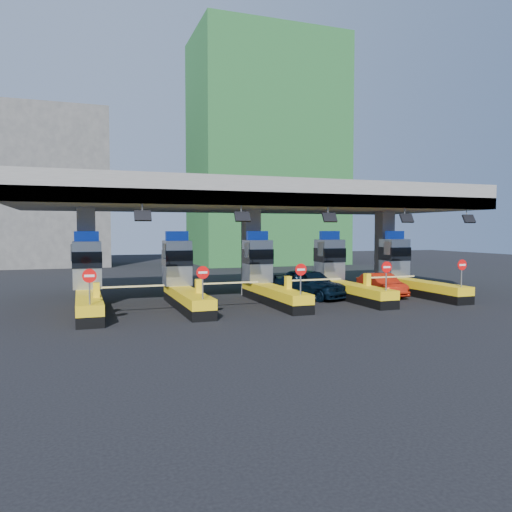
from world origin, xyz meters
name	(u,v)px	position (x,y,z in m)	size (l,w,h in m)	color
ground	(268,302)	(0.00, 0.00, 0.00)	(120.00, 120.00, 0.00)	black
toll_canopy	(252,200)	(0.00, 2.87, 6.13)	(28.00, 12.09, 7.00)	slate
toll_lane_far_left	(88,284)	(-10.00, 0.28, 1.40)	(4.43, 8.00, 4.16)	black
toll_lane_left	(182,281)	(-5.00, 0.28, 1.40)	(4.43, 8.00, 4.16)	black
toll_lane_center	(266,278)	(0.00, 0.28, 1.40)	(4.43, 8.00, 4.16)	black
toll_lane_right	(341,275)	(5.00, 0.28, 1.40)	(4.43, 8.00, 4.16)	black
toll_lane_far_right	(408,273)	(10.00, 0.28, 1.40)	(4.43, 8.00, 4.16)	black
bg_building_scaffold	(266,152)	(12.00, 32.00, 14.00)	(18.00, 12.00, 28.00)	#1E5926
bg_building_concrete	(45,189)	(-14.00, 36.00, 9.00)	(14.00, 10.00, 18.00)	#4C4C49
van	(310,283)	(3.09, 0.76, 0.90)	(2.13, 5.30, 1.80)	black
red_car	(381,285)	(7.78, -0.03, 0.72)	(1.53, 4.39, 1.45)	#B11F0D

